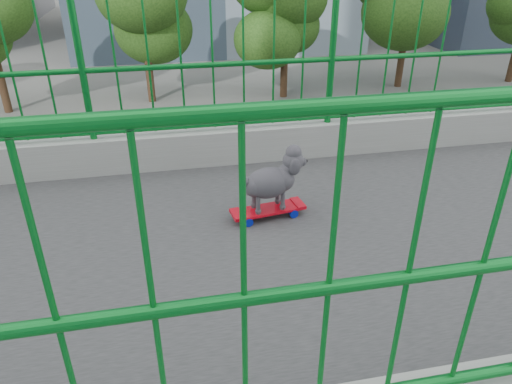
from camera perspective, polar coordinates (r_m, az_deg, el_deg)
name	(u,v)px	position (r m, az deg, el deg)	size (l,w,h in m)	color
road	(40,220)	(18.31, -24.40, -3.10)	(18.00, 90.00, 0.02)	black
street_trees	(89,21)	(28.95, -19.39, 18.73)	(5.30, 60.40, 7.26)	black
skateboard	(268,210)	(3.36, 1.44, -2.22)	(0.23, 0.54, 0.07)	red
poodle	(272,180)	(3.25, 1.93, 1.49)	(0.25, 0.49, 0.41)	#29262B
car_2	(294,187)	(17.44, 4.53, 0.63)	(2.34, 5.08, 1.41)	#B61C07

